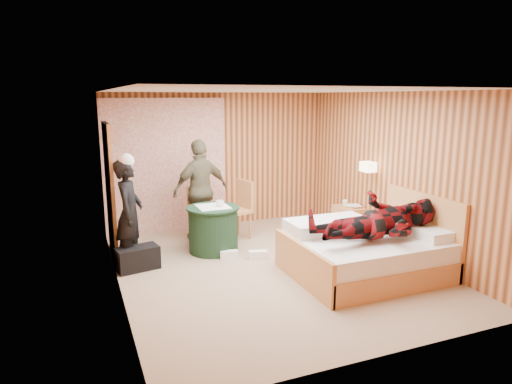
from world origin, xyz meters
name	(u,v)px	position (x,y,z in m)	size (l,w,h in m)	color
floor	(271,267)	(0.00, 0.00, 0.00)	(4.20, 5.00, 0.01)	tan
ceiling	(272,90)	(0.00, 0.00, 2.50)	(4.20, 5.00, 0.01)	silver
wall_back	(218,160)	(0.00, 2.50, 1.25)	(4.20, 0.02, 2.50)	#E39157
wall_left	(115,194)	(-2.10, 0.00, 1.25)	(0.02, 5.00, 2.50)	#E39157
wall_right	(395,173)	(2.10, 0.00, 1.25)	(0.02, 5.00, 2.50)	#E39157
curtain	(166,166)	(-1.00, 2.43, 1.20)	(2.20, 0.08, 2.40)	white
doorway	(110,191)	(-2.06, 1.40, 1.02)	(0.06, 0.90, 2.05)	black
wall_lamp	(368,167)	(1.92, 0.45, 1.30)	(0.26, 0.24, 0.16)	gold
bed	(366,252)	(1.12, -0.69, 0.31)	(2.00, 1.57, 1.08)	#E7A15E
nightstand	(348,221)	(1.88, 0.89, 0.28)	(0.41, 0.55, 0.53)	#E7A15E
round_table	(213,229)	(-0.56, 1.01, 0.37)	(0.83, 0.83, 0.74)	#1B3B23
chair_far	(201,209)	(-0.57, 1.67, 0.54)	(0.47, 0.47, 0.93)	#E7A15E
chair_near	(239,205)	(0.08, 1.54, 0.59)	(0.55, 0.55, 1.01)	#E7A15E
duffel_bag	(138,258)	(-1.79, 0.65, 0.17)	(0.59, 0.31, 0.33)	black
sneaker_left	(229,254)	(-0.44, 0.59, 0.06)	(0.27, 0.11, 0.12)	white
sneaker_right	(258,255)	(-0.04, 0.41, 0.06)	(0.28, 0.11, 0.12)	white
woman_standing	(129,213)	(-1.85, 0.85, 0.78)	(0.57, 0.37, 1.57)	black
man_at_table	(201,190)	(-0.56, 1.70, 0.86)	(1.01, 0.42, 1.72)	brown
man_on_bed	(380,210)	(1.15, -0.92, 0.97)	(1.77, 0.67, 0.86)	#67090D
book_lower	(351,207)	(1.88, 0.84, 0.54)	(0.17, 0.22, 0.02)	white
book_upper	(351,206)	(1.88, 0.84, 0.56)	(0.16, 0.22, 0.02)	white
cup_nightstand	(345,203)	(1.88, 1.02, 0.58)	(0.10, 0.10, 0.09)	white
cup_table	(220,203)	(-0.46, 0.96, 0.79)	(0.12, 0.12, 0.10)	white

